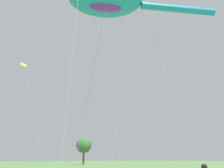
% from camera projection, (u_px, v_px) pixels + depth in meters
% --- Properties ---
extents(big_show_kite, '(11.03, 7.29, 13.37)m').
position_uv_depth(big_show_kite, '(109.00, 0.00, 17.57)').
color(big_show_kite, '#1E8CBF').
rests_on(big_show_kite, ground).
extents(small_kite_tiny_distant, '(3.15, 1.31, 10.72)m').
position_uv_depth(small_kite_tiny_distant, '(25.00, 74.00, 23.66)').
color(small_kite_tiny_distant, yellow).
rests_on(small_kite_tiny_distant, ground).
extents(tree_oak_left, '(4.26, 4.26, 7.28)m').
position_uv_depth(tree_oak_left, '(84.00, 145.00, 67.44)').
color(tree_oak_left, '#513823').
rests_on(tree_oak_left, ground).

